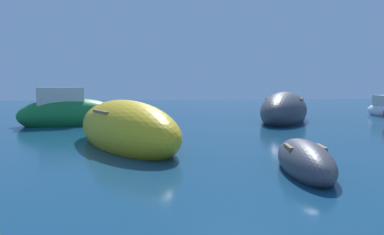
{
  "coord_description": "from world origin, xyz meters",
  "views": [
    {
      "loc": [
        -7.88,
        -4.34,
        2.04
      ],
      "look_at": [
        -6.28,
        11.58,
        0.46
      ],
      "focal_mm": 31.53,
      "sensor_mm": 36.0,
      "label": 1
    }
  ],
  "objects": [
    {
      "name": "moored_boat_2",
      "position": [
        -0.94,
        13.62,
        0.58
      ],
      "size": [
        5.15,
        6.75,
        2.1
      ],
      "rotation": [
        0.0,
        0.0,
        4.21
      ],
      "color": "#3F3F47",
      "rests_on": "ground"
    },
    {
      "name": "moored_boat_7",
      "position": [
        -12.4,
        13.14,
        0.59
      ],
      "size": [
        5.22,
        3.27,
        2.29
      ],
      "rotation": [
        0.0,
        0.0,
        0.29
      ],
      "color": "#197233",
      "rests_on": "ground"
    },
    {
      "name": "moored_boat_6",
      "position": [
        -4.5,
        3.07,
        0.27
      ],
      "size": [
        1.49,
        3.18,
        0.95
      ],
      "rotation": [
        0.0,
        0.0,
        4.57
      ],
      "color": "#3F3F47",
      "rests_on": "ground"
    },
    {
      "name": "moored_boat_0",
      "position": [
        -8.97,
        6.9,
        0.55
      ],
      "size": [
        4.84,
        6.46,
        1.97
      ],
      "rotation": [
        0.0,
        0.0,
        5.21
      ],
      "color": "gold",
      "rests_on": "ground"
    }
  ]
}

